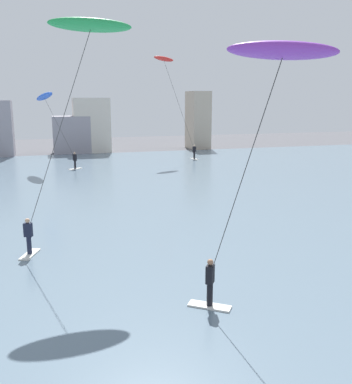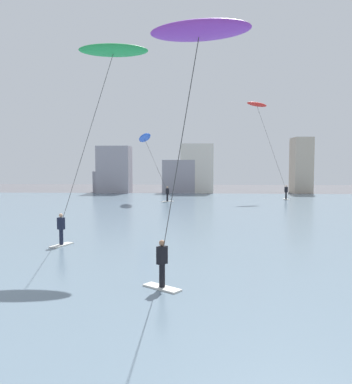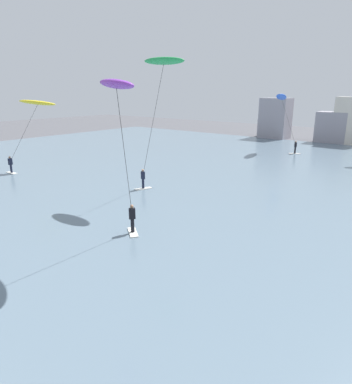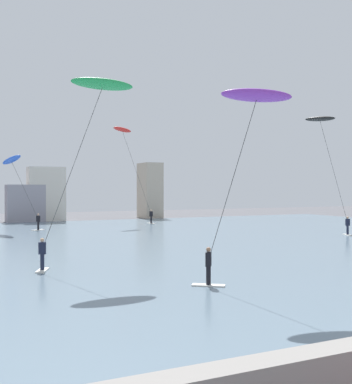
{
  "view_description": "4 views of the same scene",
  "coord_description": "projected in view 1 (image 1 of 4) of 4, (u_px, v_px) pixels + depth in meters",
  "views": [
    {
      "loc": [
        -4.34,
        1.62,
        6.74
      ],
      "look_at": [
        0.11,
        16.44,
        3.42
      ],
      "focal_mm": 40.68,
      "sensor_mm": 36.0,
      "label": 1
    },
    {
      "loc": [
        1.69,
        0.44,
        4.32
      ],
      "look_at": [
        0.8,
        16.11,
        3.18
      ],
      "focal_mm": 38.28,
      "sensor_mm": 36.0,
      "label": 2
    },
    {
      "loc": [
        13.38,
        1.61,
        7.67
      ],
      "look_at": [
        2.33,
        15.33,
        2.47
      ],
      "focal_mm": 32.04,
      "sensor_mm": 36.0,
      "label": 3
    },
    {
      "loc": [
        -9.36,
        -3.85,
        4.26
      ],
      "look_at": [
        -0.17,
        15.7,
        4.08
      ],
      "focal_mm": 44.64,
      "sensor_mm": 36.0,
      "label": 4
    }
  ],
  "objects": [
    {
      "name": "kitesurfer_green",
      "position": [
        84.0,
        46.0,
        17.22
      ],
      "size": [
        5.04,
        2.05,
        9.82
      ],
      "color": "silver",
      "rests_on": "water_bay"
    },
    {
      "name": "water_bay",
      "position": [
        116.0,
        200.0,
        29.41
      ],
      "size": [
        84.0,
        52.0,
        0.1
      ],
      "primitive_type": "cube",
      "color": "slate",
      "rests_on": "ground"
    },
    {
      "name": "kitesurfer_blue",
      "position": [
        47.0,
        102.0,
        40.25
      ],
      "size": [
        4.19,
        3.85,
        7.46
      ],
      "color": "silver",
      "rests_on": "water_bay"
    },
    {
      "name": "kitesurfer_red",
      "position": [
        169.0,
        74.0,
        46.44
      ],
      "size": [
        4.97,
        1.86,
        11.23
      ],
      "color": "silver",
      "rests_on": "water_bay"
    },
    {
      "name": "far_shore_buildings",
      "position": [
        76.0,
        128.0,
        54.56
      ],
      "size": [
        30.55,
        5.21,
        7.78
      ],
      "color": "gray",
      "rests_on": "ground"
    },
    {
      "name": "kitesurfer_purple",
      "position": [
        273.0,
        83.0,
        11.51
      ],
      "size": [
        3.45,
        3.28,
        8.2
      ],
      "color": "silver",
      "rests_on": "water_bay"
    }
  ]
}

